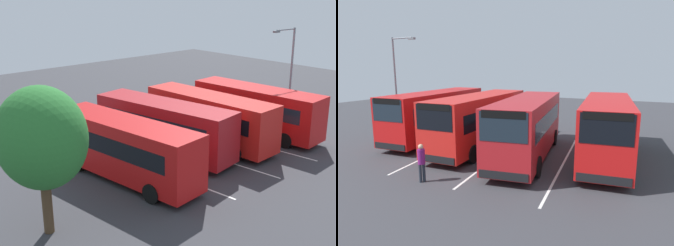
# 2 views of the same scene
# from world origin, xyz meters

# --- Properties ---
(ground_plane) EXTENTS (65.12, 65.12, 0.00)m
(ground_plane) POSITION_xyz_m (0.00, 0.00, 0.00)
(ground_plane) COLOR #38383D
(bus_far_left) EXTENTS (9.66, 3.05, 3.36)m
(bus_far_left) POSITION_xyz_m (-0.57, -5.80, 1.85)
(bus_far_left) COLOR red
(bus_far_left) RESTS_ON ground
(bus_center_left) EXTENTS (9.62, 2.87, 3.36)m
(bus_center_left) POSITION_xyz_m (0.14, -1.76, 1.85)
(bus_center_left) COLOR red
(bus_center_left) RESTS_ON ground
(bus_center_right) EXTENTS (9.76, 3.85, 3.36)m
(bus_center_right) POSITION_xyz_m (0.74, 1.73, 1.85)
(bus_center_right) COLOR #AD191E
(bus_center_right) RESTS_ON ground
(bus_far_right) EXTENTS (9.71, 3.42, 3.36)m
(bus_far_right) POSITION_xyz_m (-0.70, 5.79, 1.85)
(bus_far_right) COLOR red
(bus_far_right) RESTS_ON ground
(pedestrian) EXTENTS (0.45, 0.45, 1.75)m
(pedestrian) POSITION_xyz_m (6.30, -1.11, 1.04)
(pedestrian) COLOR #232833
(pedestrian) RESTS_ON ground
(street_lamp) EXTENTS (0.33, 2.39, 7.25)m
(street_lamp) POSITION_xyz_m (-0.62, -9.49, 4.19)
(street_lamp) COLOR gray
(street_lamp) RESTS_ON ground
(depot_tree) EXTENTS (4.13, 3.71, 6.51)m
(depot_tree) POSITION_xyz_m (-2.96, 11.59, 4.32)
(depot_tree) COLOR #4C3823
(depot_tree) RESTS_ON ground
(lane_stripe_outer_left) EXTENTS (12.80, 1.39, 0.01)m
(lane_stripe_outer_left) POSITION_xyz_m (0.00, -3.81, 0.00)
(lane_stripe_outer_left) COLOR silver
(lane_stripe_outer_left) RESTS_ON ground
(lane_stripe_inner_left) EXTENTS (12.80, 1.39, 0.01)m
(lane_stripe_inner_left) POSITION_xyz_m (0.00, 0.00, 0.00)
(lane_stripe_inner_left) COLOR silver
(lane_stripe_inner_left) RESTS_ON ground
(lane_stripe_inner_right) EXTENTS (12.80, 1.39, 0.01)m
(lane_stripe_inner_right) POSITION_xyz_m (0.00, 3.81, 0.00)
(lane_stripe_inner_right) COLOR silver
(lane_stripe_inner_right) RESTS_ON ground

